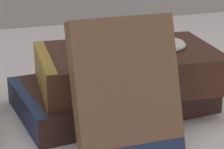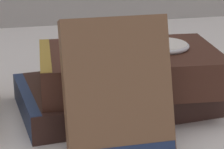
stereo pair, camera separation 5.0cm
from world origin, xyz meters
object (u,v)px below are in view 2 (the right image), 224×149
object	(u,v)px
book_leaning_front	(118,93)
pocket_watch	(164,46)
book_flat_top	(125,68)
book_flat_bottom	(110,95)

from	to	relation	value
book_leaning_front	pocket_watch	bearing A→B (deg)	50.05
book_flat_top	pocket_watch	distance (m)	0.05
book_flat_bottom	book_leaning_front	world-z (taller)	book_leaning_front
book_flat_bottom	pocket_watch	xyz separation A→B (m)	(0.06, -0.01, 0.06)
book_leaning_front	book_flat_bottom	bearing A→B (deg)	81.15
book_flat_bottom	book_leaning_front	size ratio (longest dim) A/B	1.75
book_leaning_front	pocket_watch	world-z (taller)	book_leaning_front
book_flat_bottom	book_flat_top	size ratio (longest dim) A/B	1.09
book_flat_top	book_leaning_front	bearing A→B (deg)	-104.30
book_leaning_front	pocket_watch	size ratio (longest dim) A/B	2.16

